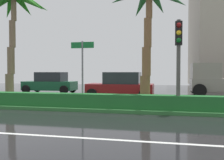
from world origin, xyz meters
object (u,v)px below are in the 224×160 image
car_in_traffic_third (121,86)px  street_name_sign (82,64)px  traffic_signal_median_right (179,48)px  palm_tree_centre_left (148,6)px  palm_tree_mid_left (13,6)px  car_in_traffic_second (50,83)px

car_in_traffic_third → street_name_sign: bearing=80.7°
street_name_sign → car_in_traffic_third: bearing=80.7°
traffic_signal_median_right → car_in_traffic_third: bearing=121.6°
palm_tree_centre_left → traffic_signal_median_right: size_ratio=1.65×
palm_tree_mid_left → traffic_signal_median_right: palm_tree_mid_left is taller
traffic_signal_median_right → street_name_sign: traffic_signal_median_right is taller
palm_tree_mid_left → traffic_signal_median_right: (8.83, -1.89, -2.66)m
traffic_signal_median_right → car_in_traffic_second: 13.38m
car_in_traffic_third → palm_tree_mid_left: bearing=34.4°
palm_tree_mid_left → palm_tree_centre_left: palm_tree_mid_left is taller
palm_tree_centre_left → car_in_traffic_third: 6.03m
palm_tree_centre_left → traffic_signal_median_right: bearing=-50.5°
street_name_sign → palm_tree_mid_left: bearing=162.4°
palm_tree_mid_left → street_name_sign: size_ratio=2.15×
palm_tree_mid_left → car_in_traffic_second: bearing=99.8°
palm_tree_centre_left → car_in_traffic_second: size_ratio=1.42×
traffic_signal_median_right → car_in_traffic_second: size_ratio=0.86×
street_name_sign → car_in_traffic_second: street_name_sign is taller
palm_tree_centre_left → car_in_traffic_second: palm_tree_centre_left is taller
palm_tree_centre_left → street_name_sign: (-2.91, -1.21, -2.83)m
car_in_traffic_third → car_in_traffic_second: bearing=-25.4°
palm_tree_centre_left → car_in_traffic_third: (-2.07, 3.92, -4.08)m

